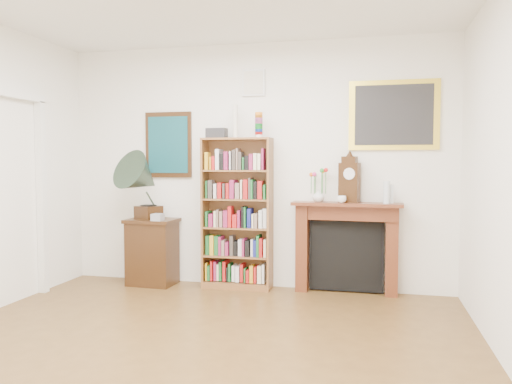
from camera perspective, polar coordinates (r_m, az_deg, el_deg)
room at (r=3.39m, az=-10.02°, el=2.58°), size 4.51×5.01×2.81m
door_casing at (r=5.58m, az=-26.20°, el=1.20°), size 0.08×1.02×2.17m
teal_poster at (r=6.09m, az=-9.98°, el=5.33°), size 0.58×0.04×0.78m
small_picture at (r=5.82m, az=-0.28°, el=12.39°), size 0.26×0.04×0.30m
gilt_painting at (r=5.62m, az=15.45°, el=8.48°), size 0.95×0.04×0.75m
bookshelf at (r=5.68m, az=-2.18°, el=-1.47°), size 0.79×0.29×1.98m
side_cabinet at (r=6.04m, az=-11.76°, el=-6.70°), size 0.59×0.44×0.78m
fireplace at (r=5.60m, az=10.31°, el=-5.47°), size 1.20×0.34×1.00m
gramophone at (r=5.87m, az=-12.79°, el=1.28°), size 0.69×0.75×0.81m
cd_stack at (r=5.79m, az=-11.18°, el=-2.84°), size 0.12×0.12×0.08m
mantel_clock at (r=5.53m, az=10.63°, el=1.33°), size 0.24×0.17×0.50m
flower_vase at (r=5.54m, az=7.14°, el=-0.42°), size 0.16×0.16×0.14m
teacup at (r=5.43m, az=9.78°, el=-0.84°), size 0.12×0.12×0.08m
bottle_left at (r=5.45m, az=14.70°, el=-0.03°), size 0.07×0.07×0.24m
bottle_right at (r=5.50m, az=15.13°, el=-0.22°), size 0.06×0.06×0.20m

